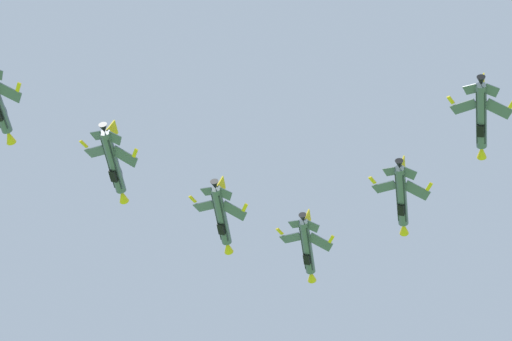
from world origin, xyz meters
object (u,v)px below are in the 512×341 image
Objects in this scene: fighter_jet_lead at (307,248)px; fighter_jet_right_outer at (481,118)px; fighter_jet_left_outer at (114,163)px; fighter_jet_left_wing at (222,217)px; fighter_jet_right_wing at (402,197)px.

fighter_jet_lead reaches higher than fighter_jet_right_outer.
fighter_jet_left_wing is at bearing 42.61° from fighter_jet_left_outer.
fighter_jet_lead reaches higher than fighter_jet_left_outer.
fighter_jet_left_wing is at bearing -137.28° from fighter_jet_lead.
fighter_jet_right_wing is at bearing -0.09° from fighter_jet_left_wing.
fighter_jet_lead reaches higher than fighter_jet_right_wing.
fighter_jet_left_outer is at bearing -137.34° from fighter_jet_lead.
fighter_jet_right_wing reaches higher than fighter_jet_left_outer.
fighter_jet_left_outer is 1.00× the size of fighter_jet_right_outer.
fighter_jet_left_outer is (-46.98, 4.79, -0.60)m from fighter_jet_right_wing.
fighter_jet_left_outer is at bearing -162.82° from fighter_jet_right_wing.
fighter_jet_left_wing reaches higher than fighter_jet_left_outer.
fighter_jet_left_wing is (-16.85, -6.04, -3.34)m from fighter_jet_lead.
fighter_jet_lead is 1.00× the size of fighter_jet_left_outer.
fighter_jet_right_wing is 1.00× the size of fighter_jet_right_outer.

